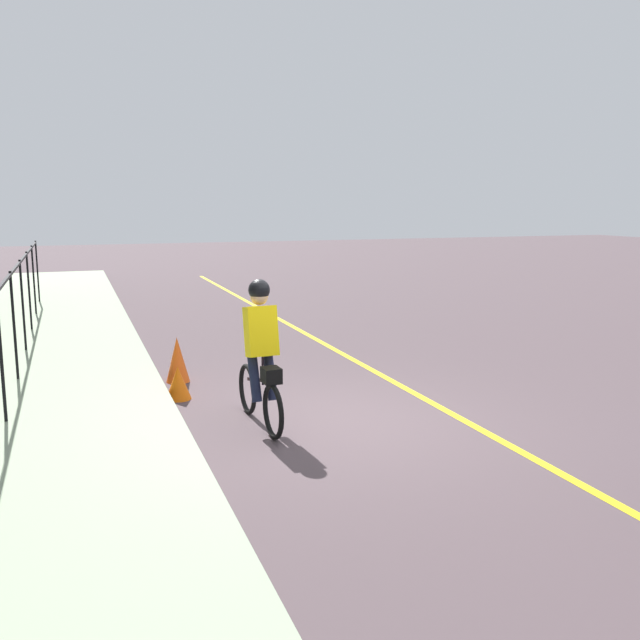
# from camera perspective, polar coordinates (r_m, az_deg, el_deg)

# --- Properties ---
(ground_plane) EXTENTS (80.00, 80.00, 0.00)m
(ground_plane) POSITION_cam_1_polar(r_m,az_deg,el_deg) (8.66, 1.12, -8.60)
(ground_plane) COLOR #4D3F43
(lane_line_centre) EXTENTS (36.00, 0.12, 0.01)m
(lane_line_centre) POSITION_cam_1_polar(r_m,az_deg,el_deg) (9.33, 10.41, -7.39)
(lane_line_centre) COLOR yellow
(lane_line_centre) RESTS_ON ground
(sidewalk) EXTENTS (40.00, 3.20, 0.15)m
(sidewalk) POSITION_cam_1_polar(r_m,az_deg,el_deg) (8.12, -22.25, -10.05)
(sidewalk) COLOR #92A285
(sidewalk) RESTS_ON ground
(cyclist_lead) EXTENTS (1.71, 0.37, 1.83)m
(cyclist_lead) POSITION_cam_1_polar(r_m,az_deg,el_deg) (8.31, -4.94, -2.89)
(cyclist_lead) COLOR black
(cyclist_lead) RESTS_ON ground
(traffic_cone_near) EXTENTS (0.36, 0.36, 0.70)m
(traffic_cone_near) POSITION_cam_1_polar(r_m,az_deg,el_deg) (10.75, -11.75, -3.23)
(traffic_cone_near) COLOR #EE5916
(traffic_cone_near) RESTS_ON ground
(traffic_cone_far) EXTENTS (0.36, 0.36, 0.47)m
(traffic_cone_far) POSITION_cam_1_polar(r_m,az_deg,el_deg) (9.84, -11.70, -5.13)
(traffic_cone_far) COLOR #EC600B
(traffic_cone_far) RESTS_ON ground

